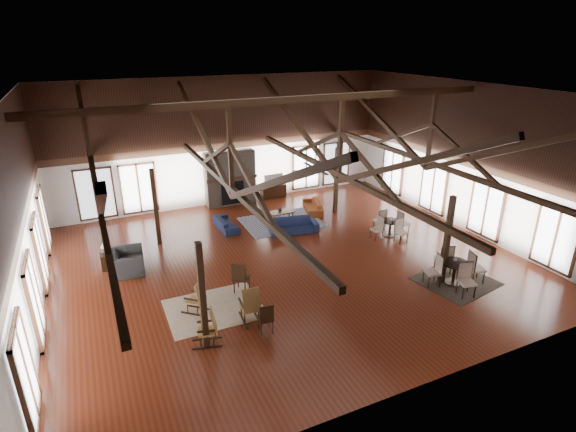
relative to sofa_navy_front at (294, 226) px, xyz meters
name	(u,v)px	position (x,y,z in m)	size (l,w,h in m)	color
floor	(288,261)	(-1.29, -2.28, -0.30)	(16.00, 16.00, 0.00)	#582112
ceiling	(288,92)	(-1.29, -2.28, 5.70)	(16.00, 14.00, 0.02)	black
wall_back	(226,142)	(-1.29, 4.72, 2.70)	(16.00, 0.02, 6.00)	silver
wall_front	(429,275)	(-1.29, -9.28, 2.70)	(16.00, 0.02, 6.00)	silver
wall_left	(21,220)	(-9.29, -2.28, 2.70)	(0.02, 14.00, 6.00)	silver
wall_right	(466,158)	(6.71, -2.28, 2.70)	(0.02, 14.00, 6.00)	silver
roof_truss	(288,153)	(-1.29, -2.28, 3.73)	(15.60, 14.07, 3.14)	black
post_grid	(288,223)	(-1.29, -2.28, 1.23)	(8.16, 7.16, 3.05)	black
fireplace	(230,178)	(-1.29, 4.39, 0.99)	(2.50, 0.69, 2.60)	#66594E
ceiling_fan	(316,167)	(-0.79, -3.28, 3.44)	(1.60, 1.60, 0.75)	black
sofa_navy_front	(294,226)	(0.00, 0.00, 0.00)	(2.02, 0.79, 0.59)	#171F3F
sofa_navy_left	(226,223)	(-2.45, 1.52, -0.05)	(0.66, 1.69, 0.49)	#151D3A
sofa_orange	(313,206)	(1.83, 1.78, -0.03)	(0.70, 1.79, 0.52)	brown
coffee_table	(282,213)	(0.08, 1.40, 0.07)	(1.11, 0.60, 0.42)	brown
vase	(280,210)	(0.01, 1.43, 0.21)	(0.17, 0.17, 0.18)	#B2B2B2
armchair	(128,262)	(-6.67, -0.68, 0.10)	(1.05, 1.21, 0.78)	#28282A
side_table_lamp	(107,258)	(-7.30, -0.12, 0.12)	(0.43, 0.43, 1.09)	black
rocking_chair_a	(198,298)	(-5.08, -4.11, 0.18)	(0.85, 0.82, 1.00)	olive
rocking_chair_b	(251,306)	(-3.83, -5.22, 0.24)	(0.54, 0.91, 1.13)	olive
rocking_chair_c	(210,328)	(-5.14, -5.68, 0.18)	(0.87, 0.60, 1.02)	olive
side_chair_a	(240,275)	(-3.58, -3.62, 0.34)	(0.65, 0.65, 1.09)	black
side_chair_b	(266,317)	(-3.63, -5.90, 0.25)	(0.44, 0.44, 0.93)	black
cafe_table_near	(455,269)	(3.02, -5.99, 0.24)	(2.09, 2.09, 1.07)	black
cafe_table_far	(390,225)	(3.42, -1.98, 0.18)	(1.82, 1.82, 0.95)	black
cup_near	(455,260)	(3.05, -5.91, 0.52)	(0.12, 0.12, 0.09)	#B2B2B2
cup_far	(393,220)	(3.45, -2.07, 0.44)	(0.13, 0.13, 0.10)	#B2B2B2
tv_console	(273,191)	(0.97, 4.47, 0.02)	(1.28, 0.48, 0.64)	black
television	(273,179)	(0.96, 4.47, 0.64)	(1.03, 0.13, 0.59)	#B2B2B2
rug_tan	(214,308)	(-4.61, -4.13, -0.29)	(2.79, 2.19, 0.01)	tan
rug_navy	(281,222)	(-0.02, 1.22, -0.29)	(3.36, 2.52, 0.01)	#1A2049
rug_dark	(456,281)	(3.20, -5.93, -0.29)	(2.33, 2.12, 0.01)	black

